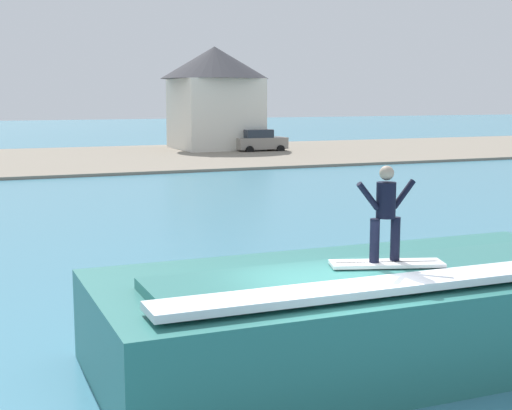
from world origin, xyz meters
The scene contains 7 objects.
ground_plane centered at (0.00, 0.00, 0.00)m, with size 260.00×260.00×0.00m, color teal.
wave_crest centered at (1.22, 0.90, 0.82)m, with size 9.39×4.13×1.75m.
surfboard centered at (1.26, 0.50, 1.78)m, with size 1.92×1.05×0.06m.
surfer centered at (1.24, 0.55, 2.69)m, with size 1.10×0.32×1.59m.
shoreline_bank centered at (0.00, 42.69, 0.09)m, with size 120.00×21.95×0.17m.
car_far_shore centered at (17.15, 44.10, 0.95)m, with size 4.04×2.23×1.86m.
house_gabled_white centered at (14.68, 47.69, 4.76)m, with size 8.82×8.82×8.44m.
Camera 1 is at (-5.22, -9.59, 4.53)m, focal length 51.46 mm.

